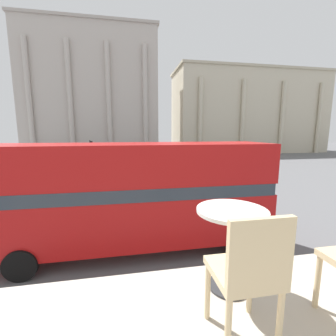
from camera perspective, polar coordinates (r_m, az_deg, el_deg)
The scene contains 12 objects.
double_decker_bus at distance 8.93m, azimuth -7.86°, elevation -6.27°, with size 10.44×2.72×4.35m.
cafe_dining_table at distance 2.08m, azimuth 15.70°, elevation -15.10°, with size 0.60×0.60×0.73m.
cafe_chair_0 at distance 1.62m, azimuth 19.71°, elevation -23.48°, with size 0.40×0.40×0.91m.
plaza_building_left at distance 51.11m, azimuth -18.35°, elevation 17.31°, with size 25.98×12.11×25.07m.
plaza_building_right at distance 60.33m, azimuth 19.54°, elevation 13.08°, with size 36.44×13.53×19.14m.
traffic_light_near at distance 14.28m, azimuth -32.16°, elevation -1.94°, with size 0.42×0.24×3.65m.
traffic_light_mid at distance 20.82m, azimuth 9.21°, elevation 2.41°, with size 0.42×0.24×3.68m.
traffic_light_far at distance 27.63m, azimuth -18.94°, elevation 3.90°, with size 0.42×0.24×3.89m.
pedestrian_yellow at distance 31.48m, azimuth 5.82°, elevation 2.03°, with size 0.32×0.32×1.68m.
pedestrian_black at distance 19.09m, azimuth 4.07°, elevation -2.28°, with size 0.32×0.32×1.78m.
pedestrian_white at distance 26.94m, azimuth -12.08°, elevation 0.65°, with size 0.32×0.32×1.64m.
pedestrian_blue at distance 20.34m, azimuth 12.30°, elevation -2.07°, with size 0.32×0.32×1.62m.
Camera 1 is at (0.08, -2.05, 4.76)m, focal length 24.00 mm.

